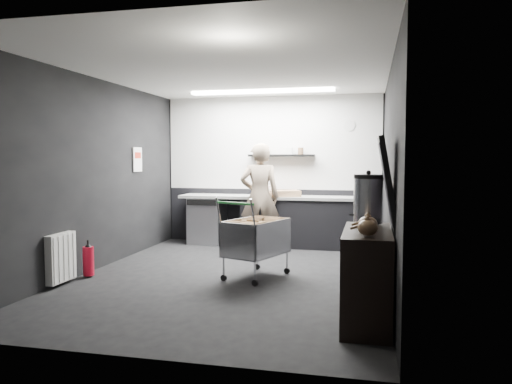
# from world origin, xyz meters

# --- Properties ---
(floor) EXTENTS (5.50, 5.50, 0.00)m
(floor) POSITION_xyz_m (0.00, 0.00, 0.00)
(floor) COLOR black
(floor) RESTS_ON ground
(ceiling) EXTENTS (5.50, 5.50, 0.00)m
(ceiling) POSITION_xyz_m (0.00, 0.00, 2.70)
(ceiling) COLOR white
(ceiling) RESTS_ON wall_back
(wall_back) EXTENTS (5.50, 0.00, 5.50)m
(wall_back) POSITION_xyz_m (0.00, 2.75, 1.35)
(wall_back) COLOR black
(wall_back) RESTS_ON floor
(wall_front) EXTENTS (5.50, 0.00, 5.50)m
(wall_front) POSITION_xyz_m (0.00, -2.75, 1.35)
(wall_front) COLOR black
(wall_front) RESTS_ON floor
(wall_left) EXTENTS (0.00, 5.50, 5.50)m
(wall_left) POSITION_xyz_m (-2.00, 0.00, 1.35)
(wall_left) COLOR black
(wall_left) RESTS_ON floor
(wall_right) EXTENTS (0.00, 5.50, 5.50)m
(wall_right) POSITION_xyz_m (2.00, 0.00, 1.35)
(wall_right) COLOR black
(wall_right) RESTS_ON floor
(kitchen_wall_panel) EXTENTS (3.95, 0.02, 1.70)m
(kitchen_wall_panel) POSITION_xyz_m (0.00, 2.73, 1.85)
(kitchen_wall_panel) COLOR silver
(kitchen_wall_panel) RESTS_ON wall_back
(dado_panel) EXTENTS (3.95, 0.02, 1.00)m
(dado_panel) POSITION_xyz_m (0.00, 2.73, 0.50)
(dado_panel) COLOR black
(dado_panel) RESTS_ON wall_back
(floating_shelf) EXTENTS (1.20, 0.22, 0.04)m
(floating_shelf) POSITION_xyz_m (0.20, 2.62, 1.62)
(floating_shelf) COLOR black
(floating_shelf) RESTS_ON wall_back
(wall_clock) EXTENTS (0.20, 0.03, 0.20)m
(wall_clock) POSITION_xyz_m (1.40, 2.72, 2.15)
(wall_clock) COLOR silver
(wall_clock) RESTS_ON wall_back
(poster) EXTENTS (0.02, 0.30, 0.40)m
(poster) POSITION_xyz_m (-1.98, 1.30, 1.55)
(poster) COLOR white
(poster) RESTS_ON wall_left
(poster_red_band) EXTENTS (0.02, 0.22, 0.10)m
(poster_red_band) POSITION_xyz_m (-1.98, 1.30, 1.62)
(poster_red_band) COLOR red
(poster_red_band) RESTS_ON poster
(radiator) EXTENTS (0.10, 0.50, 0.60)m
(radiator) POSITION_xyz_m (-1.94, -0.90, 0.35)
(radiator) COLOR silver
(radiator) RESTS_ON wall_left
(ceiling_strip) EXTENTS (2.40, 0.20, 0.04)m
(ceiling_strip) POSITION_xyz_m (0.00, 1.85, 2.67)
(ceiling_strip) COLOR white
(ceiling_strip) RESTS_ON ceiling
(prep_counter) EXTENTS (3.20, 0.61, 0.90)m
(prep_counter) POSITION_xyz_m (0.14, 2.42, 0.46)
(prep_counter) COLOR black
(prep_counter) RESTS_ON floor
(person) EXTENTS (0.75, 0.57, 1.83)m
(person) POSITION_xyz_m (-0.06, 1.97, 0.91)
(person) COLOR #C1B199
(person) RESTS_ON floor
(shopping_cart) EXTENTS (0.87, 1.13, 1.04)m
(shopping_cart) POSITION_xyz_m (0.32, 0.05, 0.50)
(shopping_cart) COLOR silver
(shopping_cart) RESTS_ON floor
(sideboard) EXTENTS (0.51, 1.19, 1.79)m
(sideboard) POSITION_xyz_m (1.77, -1.43, 0.57)
(sideboard) COLOR black
(sideboard) RESTS_ON floor
(fire_extinguisher) EXTENTS (0.14, 0.14, 0.47)m
(fire_extinguisher) POSITION_xyz_m (-1.85, -0.43, 0.23)
(fire_extinguisher) COLOR #B50C21
(fire_extinguisher) RESTS_ON floor
(cardboard_box) EXTENTS (0.63, 0.56, 0.10)m
(cardboard_box) POSITION_xyz_m (0.30, 2.37, 0.95)
(cardboard_box) COLOR tan
(cardboard_box) RESTS_ON prep_counter
(pink_tub) EXTENTS (0.18, 0.18, 0.18)m
(pink_tub) POSITION_xyz_m (0.05, 2.42, 0.99)
(pink_tub) COLOR white
(pink_tub) RESTS_ON prep_counter
(white_container) EXTENTS (0.19, 0.17, 0.14)m
(white_container) POSITION_xyz_m (0.05, 2.37, 0.97)
(white_container) COLOR silver
(white_container) RESTS_ON prep_counter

